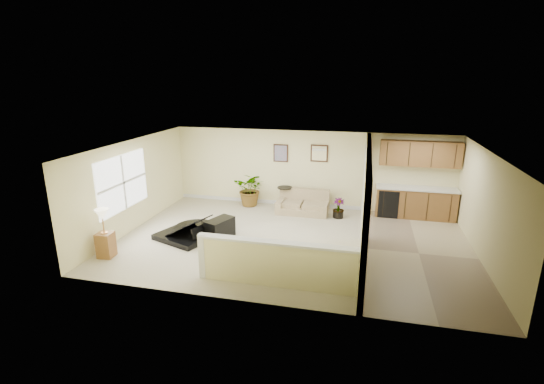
% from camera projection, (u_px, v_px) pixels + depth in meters
% --- Properties ---
extents(floor, '(9.00, 9.00, 0.00)m').
position_uv_depth(floor, '(292.00, 242.00, 10.29)').
color(floor, '#B6AF8D').
rests_on(floor, ground).
extents(back_wall, '(9.00, 0.04, 2.50)m').
position_uv_depth(back_wall, '(310.00, 169.00, 12.73)').
color(back_wall, beige).
rests_on(back_wall, floor).
extents(front_wall, '(9.00, 0.04, 2.50)m').
position_uv_depth(front_wall, '(262.00, 243.00, 7.13)').
color(front_wall, beige).
rests_on(front_wall, floor).
extents(left_wall, '(0.04, 6.00, 2.50)m').
position_uv_depth(left_wall, '(133.00, 185.00, 10.93)').
color(left_wall, beige).
rests_on(left_wall, floor).
extents(right_wall, '(0.04, 6.00, 2.50)m').
position_uv_depth(right_wall, '(487.00, 209.00, 8.93)').
color(right_wall, beige).
rests_on(right_wall, floor).
extents(ceiling, '(9.00, 6.00, 0.04)m').
position_uv_depth(ceiling, '(293.00, 147.00, 9.58)').
color(ceiling, silver).
rests_on(ceiling, back_wall).
extents(kitchen_vinyl, '(2.70, 6.00, 0.01)m').
position_uv_depth(kitchen_vinyl, '(419.00, 253.00, 9.59)').
color(kitchen_vinyl, tan).
rests_on(kitchen_vinyl, floor).
extents(interior_partition, '(0.18, 5.99, 2.50)m').
position_uv_depth(interior_partition, '(366.00, 199.00, 9.78)').
color(interior_partition, beige).
rests_on(interior_partition, floor).
extents(pony_half_wall, '(3.42, 0.22, 1.00)m').
position_uv_depth(pony_half_wall, '(275.00, 263.00, 7.98)').
color(pony_half_wall, beige).
rests_on(pony_half_wall, floor).
extents(left_window, '(0.05, 2.15, 1.45)m').
position_uv_depth(left_window, '(123.00, 183.00, 10.41)').
color(left_window, white).
rests_on(left_window, left_wall).
extents(wall_art_left, '(0.48, 0.04, 0.58)m').
position_uv_depth(wall_art_left, '(281.00, 153.00, 12.77)').
color(wall_art_left, '#351E13').
rests_on(wall_art_left, back_wall).
extents(wall_mirror, '(0.55, 0.04, 0.55)m').
position_uv_depth(wall_mirror, '(319.00, 153.00, 12.48)').
color(wall_mirror, '#351E13').
rests_on(wall_mirror, back_wall).
extents(kitchen_cabinets, '(2.36, 0.65, 2.33)m').
position_uv_depth(kitchen_cabinets, '(413.00, 189.00, 11.88)').
color(kitchen_cabinets, brown).
rests_on(kitchen_cabinets, floor).
extents(piano, '(1.90, 1.88, 1.29)m').
position_uv_depth(piano, '(185.00, 217.00, 10.48)').
color(piano, black).
rests_on(piano, floor).
extents(piano_bench, '(0.68, 0.90, 0.54)m').
position_uv_depth(piano_bench, '(220.00, 229.00, 10.43)').
color(piano_bench, black).
rests_on(piano_bench, floor).
extents(loveseat, '(1.61, 0.92, 0.92)m').
position_uv_depth(loveseat, '(303.00, 202.00, 12.42)').
color(loveseat, '#9D8964').
rests_on(loveseat, floor).
extents(accent_table, '(0.48, 0.48, 0.70)m').
position_uv_depth(accent_table, '(285.00, 195.00, 12.80)').
color(accent_table, black).
rests_on(accent_table, floor).
extents(palm_plant, '(1.09, 0.96, 1.14)m').
position_uv_depth(palm_plant, '(251.00, 189.00, 12.99)').
color(palm_plant, black).
rests_on(palm_plant, floor).
extents(small_plant, '(0.36, 0.36, 0.61)m').
position_uv_depth(small_plant, '(338.00, 210.00, 11.96)').
color(small_plant, black).
rests_on(small_plant, floor).
extents(lamp_stand, '(0.38, 0.38, 1.20)m').
position_uv_depth(lamp_stand, '(105.00, 237.00, 9.29)').
color(lamp_stand, brown).
rests_on(lamp_stand, floor).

